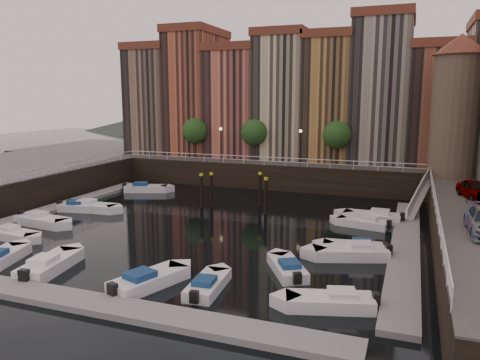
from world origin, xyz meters
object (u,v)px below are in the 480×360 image
at_px(boat_left_0, 13,234).
at_px(boat_left_1, 42,221).
at_px(corner_tower, 457,104).
at_px(gangway, 419,194).
at_px(car_a, 475,191).
at_px(mooring_pilings, 234,192).
at_px(boat_left_2, 81,207).

bearing_deg(boat_left_0, boat_left_1, 108.58).
bearing_deg(boat_left_1, corner_tower, 36.64).
bearing_deg(boat_left_1, gangway, 32.65).
xyz_separation_m(boat_left_0, car_a, (33.37, 12.98, 3.35)).
distance_m(mooring_pilings, boat_left_1, 17.61).
relative_size(boat_left_0, car_a, 1.14).
xyz_separation_m(corner_tower, boat_left_2, (-33.38, -14.56, -9.82)).
bearing_deg(car_a, boat_left_2, 169.76).
distance_m(corner_tower, gangway, 9.86).
bearing_deg(corner_tower, boat_left_1, -149.05).
bearing_deg(corner_tower, boat_left_0, -143.71).
distance_m(gangway, boat_left_2, 32.13).
distance_m(boat_left_1, car_a, 35.53).
xyz_separation_m(corner_tower, boat_left_1, (-33.19, -19.90, -9.79)).
xyz_separation_m(corner_tower, car_a, (0.99, -10.81, -6.49)).
height_order(gangway, car_a, car_a).
xyz_separation_m(corner_tower, boat_left_0, (-32.38, -23.78, -9.84)).
height_order(gangway, boat_left_1, gangway).
relative_size(corner_tower, boat_left_0, 2.93).
distance_m(gangway, car_a, 7.62).
bearing_deg(car_a, gangway, 105.18).
xyz_separation_m(gangway, boat_left_2, (-30.48, -10.06, -1.55)).
xyz_separation_m(gangway, mooring_pilings, (-17.00, -3.92, -0.27)).
height_order(gangway, mooring_pilings, gangway).
distance_m(corner_tower, boat_left_1, 39.92).
xyz_separation_m(mooring_pilings, car_a, (20.89, -2.38, 2.06)).
bearing_deg(mooring_pilings, car_a, -6.51).
height_order(mooring_pilings, boat_left_0, mooring_pilings).
height_order(corner_tower, boat_left_1, corner_tower).
height_order(corner_tower, mooring_pilings, corner_tower).
distance_m(corner_tower, car_a, 12.64).
bearing_deg(gangway, boat_left_0, -146.81).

